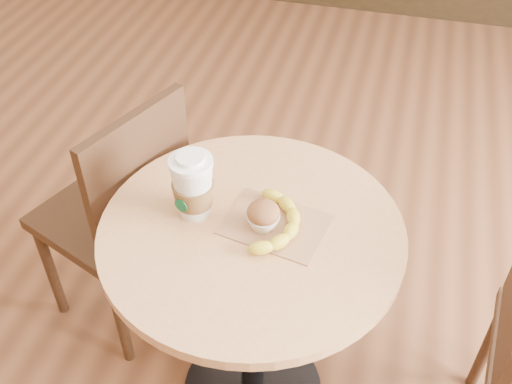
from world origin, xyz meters
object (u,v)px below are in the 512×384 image
Objects in this scene: chair_left at (122,212)px; muffin at (263,216)px; banana at (278,223)px; cafe_table at (252,282)px; coffee_cup at (193,188)px.

chair_left is 11.10× the size of muffin.
muffin reaches higher than banana.
cafe_table is at bearing -162.44° from muffin.
coffee_cup reaches higher than chair_left.
banana reaches higher than cafe_table.
chair_left is (-0.47, 0.21, -0.05)m from cafe_table.
coffee_cup is at bearing 80.90° from chair_left.
coffee_cup is at bearing 178.92° from banana.
coffee_cup is at bearing 173.44° from cafe_table.
chair_left reaches higher than cafe_table.
coffee_cup is 2.15× the size of muffin.
muffin is at bearing -172.03° from banana.
coffee_cup is at bearing 177.14° from muffin.
chair_left reaches higher than banana.
cafe_table is at bearing 87.64° from chair_left.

